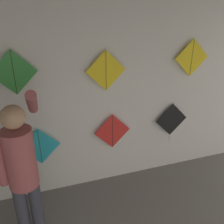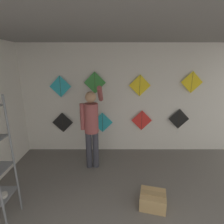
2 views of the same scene
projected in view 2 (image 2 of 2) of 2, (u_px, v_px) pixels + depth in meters
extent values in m
cube|color=silver|center=(121.00, 100.00, 4.53)|extent=(5.89, 0.06, 2.80)
cube|color=gray|center=(131.00, 22.00, 2.20)|extent=(5.89, 4.79, 0.04)
cylinder|color=slate|center=(13.00, 157.00, 2.62)|extent=(0.03, 0.03, 1.91)
cylinder|color=#B2ADA3|center=(3.00, 195.00, 2.54)|extent=(0.12, 0.12, 0.04)
cylinder|color=#383842|center=(89.00, 150.00, 3.96)|extent=(0.14, 0.14, 0.86)
cylinder|color=#383842|center=(96.00, 150.00, 3.97)|extent=(0.14, 0.14, 0.86)
cylinder|color=#9E4C4C|center=(91.00, 118.00, 3.76)|extent=(0.30, 0.30, 0.64)
sphere|color=tan|center=(91.00, 97.00, 3.64)|extent=(0.23, 0.23, 0.23)
cylinder|color=#9E4C4C|center=(83.00, 117.00, 3.74)|extent=(0.11, 0.11, 0.57)
cylinder|color=#9E4C4C|center=(100.00, 94.00, 3.87)|extent=(0.11, 0.53, 0.42)
cube|color=tan|center=(153.00, 200.00, 2.91)|extent=(0.49, 0.44, 0.25)
cube|color=#A08052|center=(153.00, 193.00, 2.87)|extent=(0.41, 0.20, 0.01)
cube|color=black|center=(63.00, 122.00, 4.60)|extent=(0.54, 0.01, 0.54)
cylinder|color=black|center=(63.00, 122.00, 4.60)|extent=(0.01, 0.01, 0.52)
cube|color=#28B2C6|center=(103.00, 122.00, 4.60)|extent=(0.54, 0.01, 0.54)
cylinder|color=black|center=(103.00, 122.00, 4.60)|extent=(0.01, 0.01, 0.52)
cube|color=red|center=(142.00, 120.00, 4.59)|extent=(0.54, 0.01, 0.54)
cylinder|color=black|center=(142.00, 120.00, 4.59)|extent=(0.01, 0.01, 0.52)
cube|color=black|center=(179.00, 119.00, 4.58)|extent=(0.54, 0.01, 0.54)
cylinder|color=black|center=(179.00, 119.00, 4.57)|extent=(0.01, 0.01, 0.52)
sphere|color=white|center=(178.00, 130.00, 4.65)|extent=(0.04, 0.04, 0.04)
sphere|color=white|center=(178.00, 133.00, 4.67)|extent=(0.04, 0.04, 0.04)
cube|color=#28B2C6|center=(60.00, 86.00, 4.35)|extent=(0.54, 0.01, 0.54)
cylinder|color=black|center=(60.00, 86.00, 4.35)|extent=(0.01, 0.01, 0.52)
cube|color=#338C38|center=(95.00, 83.00, 4.32)|extent=(0.54, 0.01, 0.54)
cylinder|color=black|center=(95.00, 83.00, 4.32)|extent=(0.01, 0.01, 0.52)
cube|color=yellow|center=(140.00, 86.00, 4.34)|extent=(0.54, 0.01, 0.54)
cylinder|color=black|center=(140.00, 86.00, 4.34)|extent=(0.01, 0.01, 0.52)
cube|color=yellow|center=(192.00, 82.00, 4.32)|extent=(0.54, 0.01, 0.54)
cylinder|color=black|center=(192.00, 82.00, 4.32)|extent=(0.01, 0.01, 0.52)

